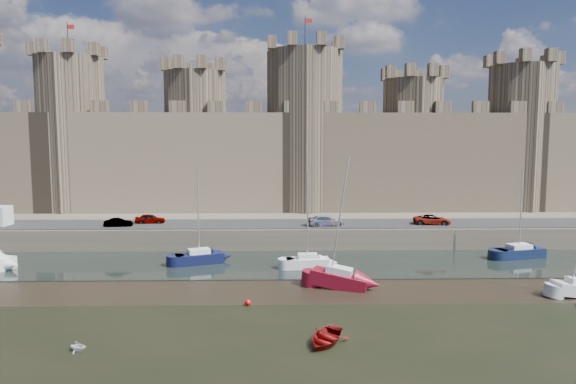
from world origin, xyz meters
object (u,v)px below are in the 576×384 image
at_px(car_0, 150,219).
at_px(sailboat_4, 339,278).
at_px(car_3, 432,220).
at_px(car_2, 326,221).
at_px(sailboat_2, 307,261).
at_px(sailboat_3, 519,252).
at_px(sailboat_1, 199,257).
at_px(car_1, 118,223).

distance_m(car_0, sailboat_4, 28.48).
bearing_deg(car_0, car_3, -96.76).
distance_m(car_2, sailboat_2, 10.92).
relative_size(car_3, sailboat_3, 0.47).
bearing_deg(sailboat_1, sailboat_3, -17.38).
bearing_deg(car_2, sailboat_2, 159.25).
distance_m(car_3, sailboat_2, 19.37).
relative_size(sailboat_1, sailboat_4, 0.84).
bearing_deg(sailboat_2, car_3, 31.59).
height_order(car_2, sailboat_2, sailboat_2).
height_order(car_0, sailboat_3, sailboat_3).
bearing_deg(car_1, car_0, -59.53).
xyz_separation_m(sailboat_2, sailboat_3, (23.18, 4.02, -0.02)).
bearing_deg(sailboat_4, car_3, 71.53).
height_order(car_0, car_1, car_0).
height_order(car_2, sailboat_4, sailboat_4).
distance_m(car_0, sailboat_2, 22.59).
xyz_separation_m(car_1, sailboat_3, (44.96, -6.27, -2.29)).
bearing_deg(sailboat_1, car_3, -2.19).
bearing_deg(sailboat_3, car_2, 148.52).
xyz_separation_m(car_3, sailboat_4, (-13.36, -17.53, -2.29)).
bearing_deg(sailboat_4, car_2, 107.41).
height_order(car_0, sailboat_1, sailboat_1).
height_order(sailboat_1, sailboat_3, sailboat_1).
bearing_deg(sailboat_2, car_1, 151.32).
xyz_separation_m(car_3, sailboat_3, (7.43, -7.00, -2.37)).
height_order(car_1, sailboat_4, sailboat_4).
height_order(car_1, sailboat_3, sailboat_3).
distance_m(car_2, sailboat_3, 21.44).
distance_m(car_0, car_3, 34.38).
relative_size(car_1, sailboat_4, 0.28).
relative_size(car_3, sailboat_4, 0.38).
bearing_deg(car_0, sailboat_3, -105.74).
bearing_deg(car_0, car_1, 121.94).
height_order(car_0, car_3, car_3).
distance_m(sailboat_3, sailboat_4, 23.30).
xyz_separation_m(sailboat_1, sailboat_3, (34.24, 1.90, -0.04)).
distance_m(car_3, sailboat_1, 28.35).
distance_m(car_0, car_2, 21.53).
xyz_separation_m(car_2, sailboat_1, (-13.87, -8.16, -2.37)).
bearing_deg(car_1, sailboat_2, -120.89).
bearing_deg(car_0, sailboat_2, -128.26).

